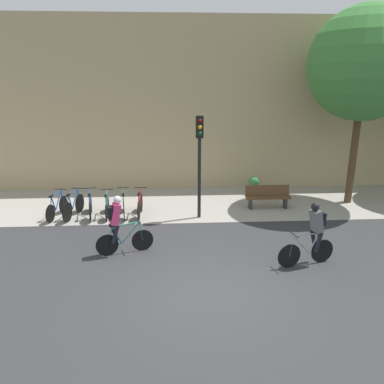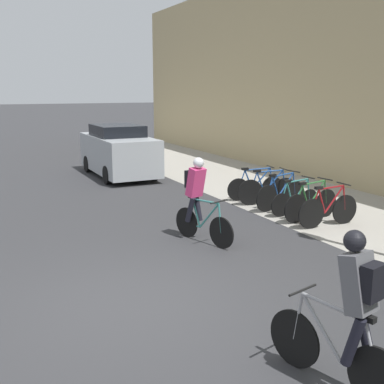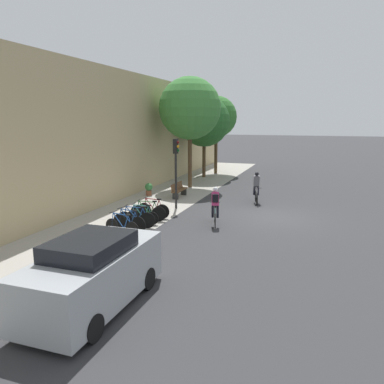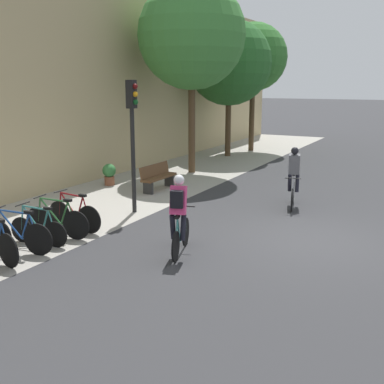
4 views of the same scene
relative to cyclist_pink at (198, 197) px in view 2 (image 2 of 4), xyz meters
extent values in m
plane|color=#333335|center=(2.32, -2.20, -0.95)|extent=(200.00, 200.00, 0.00)
cylinder|color=black|center=(0.66, 0.20, -0.62)|extent=(0.63, 0.22, 0.65)
cylinder|color=black|center=(-0.33, -0.10, -0.62)|extent=(0.63, 0.22, 0.65)
cylinder|color=teal|center=(0.32, 0.10, -0.34)|extent=(0.55, 0.20, 0.62)
cylinder|color=teal|center=(-0.04, -0.01, -0.36)|extent=(0.26, 0.11, 0.58)
cylinder|color=teal|center=(0.21, 0.06, -0.06)|extent=(0.74, 0.26, 0.07)
cylinder|color=teal|center=(-0.13, -0.04, -0.63)|extent=(0.41, 0.15, 0.05)
cylinder|color=teal|center=(-0.24, -0.07, -0.35)|extent=(0.22, 0.09, 0.56)
cylinder|color=teal|center=(0.62, 0.19, -0.33)|extent=(0.12, 0.07, 0.59)
cylinder|color=black|center=(0.58, 0.17, 0.00)|extent=(0.16, 0.45, 0.03)
cube|color=black|center=(-0.15, -0.05, -0.03)|extent=(0.21, 0.13, 0.06)
cube|color=#DB3875|center=(-0.06, -0.02, 0.30)|extent=(0.40, 0.40, 0.63)
sphere|color=silver|center=(0.02, 0.01, 0.71)|extent=(0.27, 0.27, 0.22)
cylinder|color=black|center=(-0.07, -0.14, -0.28)|extent=(0.29, 0.18, 0.56)
cylinder|color=black|center=(-0.14, 0.07, -0.28)|extent=(0.26, 0.17, 0.56)
cube|color=black|center=(-0.19, -0.06, 0.35)|extent=(0.21, 0.29, 0.36)
cylinder|color=black|center=(4.65, -1.10, -0.61)|extent=(0.66, 0.20, 0.68)
cylinder|color=black|center=(5.65, -0.86, -0.61)|extent=(0.66, 0.20, 0.68)
cylinder|color=#99999E|center=(4.99, -1.02, -0.33)|extent=(0.56, 0.17, 0.62)
cylinder|color=#99999E|center=(5.36, -0.93, -0.34)|extent=(0.27, 0.10, 0.58)
cylinder|color=#99999E|center=(5.10, -0.99, -0.04)|extent=(0.75, 0.22, 0.07)
cylinder|color=#99999E|center=(5.45, -0.91, -0.62)|extent=(0.41, 0.13, 0.05)
cylinder|color=#99999E|center=(5.56, -0.88, -0.33)|extent=(0.22, 0.08, 0.56)
cylinder|color=#99999E|center=(4.69, -1.09, -0.32)|extent=(0.12, 0.06, 0.59)
cylinder|color=black|center=(4.73, -1.08, 0.01)|extent=(0.14, 0.45, 0.03)
cube|color=black|center=(5.47, -0.90, -0.02)|extent=(0.21, 0.13, 0.06)
cube|color=#5B5B60|center=(5.38, -0.92, 0.31)|extent=(0.39, 0.39, 0.63)
sphere|color=black|center=(5.30, -0.94, 0.72)|extent=(0.27, 0.27, 0.22)
cylinder|color=black|center=(5.40, -0.81, -0.26)|extent=(0.29, 0.17, 0.56)
cylinder|color=black|center=(5.45, -1.02, -0.26)|extent=(0.26, 0.16, 0.56)
cube|color=black|center=(5.51, -0.89, 0.36)|extent=(0.20, 0.29, 0.36)
cylinder|color=black|center=(-2.58, 3.71, -0.62)|extent=(0.14, 0.65, 0.65)
cylinder|color=black|center=(-2.75, 2.67, -0.62)|extent=(0.14, 0.65, 0.65)
cylinder|color=#1E478C|center=(-2.64, 3.35, -0.34)|extent=(0.13, 0.58, 0.62)
cylinder|color=#1E478C|center=(-2.70, 2.97, -0.35)|extent=(0.08, 0.27, 0.58)
cylinder|color=#1E478C|center=(-2.65, 3.24, -0.05)|extent=(0.17, 0.78, 0.07)
cylinder|color=#1E478C|center=(-2.71, 2.88, -0.63)|extent=(0.10, 0.42, 0.05)
cylinder|color=#1E478C|center=(-2.73, 2.76, -0.34)|extent=(0.07, 0.22, 0.56)
cylinder|color=#1E478C|center=(-2.58, 3.67, -0.33)|extent=(0.06, 0.12, 0.59)
cylinder|color=black|center=(-2.59, 3.62, 0.00)|extent=(0.46, 0.10, 0.03)
cube|color=black|center=(-2.72, 2.86, -0.03)|extent=(0.11, 0.21, 0.06)
cylinder|color=black|center=(-1.96, 3.69, -0.59)|extent=(0.18, 0.71, 0.72)
cylinder|color=black|center=(-2.16, 2.68, -0.59)|extent=(0.18, 0.71, 0.72)
cylinder|color=#1E478C|center=(-2.03, 3.35, -0.31)|extent=(0.15, 0.56, 0.62)
cylinder|color=#1E478C|center=(-2.10, 2.98, -0.32)|extent=(0.09, 0.27, 0.58)
cylinder|color=#1E478C|center=(-2.05, 3.24, -0.02)|extent=(0.19, 0.76, 0.07)
cylinder|color=#1E478C|center=(-2.12, 2.89, -0.60)|extent=(0.11, 0.41, 0.05)
cylinder|color=#1E478C|center=(-2.14, 2.78, -0.31)|extent=(0.07, 0.22, 0.56)
cylinder|color=#1E478C|center=(-1.96, 3.65, -0.30)|extent=(0.06, 0.12, 0.59)
cylinder|color=black|center=(-1.97, 3.61, 0.03)|extent=(0.46, 0.12, 0.03)
cube|color=black|center=(-2.12, 2.87, 0.00)|extent=(0.12, 0.21, 0.06)
cylinder|color=black|center=(-1.54, 3.70, -0.59)|extent=(0.15, 0.70, 0.71)
cylinder|color=black|center=(-1.36, 2.68, -0.59)|extent=(0.15, 0.70, 0.71)
cylinder|color=#1E478C|center=(-1.48, 3.35, -0.31)|extent=(0.14, 0.57, 0.62)
cylinder|color=#1E478C|center=(-1.41, 2.97, -0.33)|extent=(0.08, 0.27, 0.58)
cylinder|color=#1E478C|center=(-1.46, 3.24, -0.03)|extent=(0.17, 0.77, 0.07)
cylinder|color=#1E478C|center=(-1.40, 2.88, -0.60)|extent=(0.10, 0.42, 0.05)
cylinder|color=#1E478C|center=(-1.38, 2.77, -0.32)|extent=(0.07, 0.22, 0.56)
cylinder|color=#1E478C|center=(-1.53, 3.66, -0.30)|extent=(0.06, 0.12, 0.59)
cylinder|color=black|center=(-1.52, 3.62, 0.03)|extent=(0.46, 0.11, 0.03)
cube|color=black|center=(-1.39, 2.86, 0.00)|extent=(0.11, 0.21, 0.06)
cylinder|color=black|center=(-0.89, 3.67, -0.65)|extent=(0.09, 0.60, 0.60)
cylinder|color=black|center=(-0.80, 2.71, -0.65)|extent=(0.09, 0.60, 0.60)
cylinder|color=teal|center=(-0.86, 3.34, -0.36)|extent=(0.09, 0.53, 0.62)
cylinder|color=teal|center=(-0.83, 2.99, -0.38)|extent=(0.06, 0.25, 0.58)
cylinder|color=teal|center=(-0.85, 3.24, -0.08)|extent=(0.10, 0.71, 0.07)
cylinder|color=teal|center=(-0.82, 2.90, -0.65)|extent=(0.07, 0.39, 0.05)
cylinder|color=teal|center=(-0.81, 2.80, -0.37)|extent=(0.05, 0.21, 0.56)
cylinder|color=teal|center=(-0.88, 3.63, -0.36)|extent=(0.05, 0.12, 0.58)
cylinder|color=black|center=(-0.88, 3.59, -0.03)|extent=(0.46, 0.07, 0.03)
cube|color=black|center=(-0.82, 2.88, -0.06)|extent=(0.10, 0.21, 0.06)
cylinder|color=black|center=(-0.31, 3.71, -0.59)|extent=(0.13, 0.70, 0.71)
cylinder|color=black|center=(-0.17, 2.67, -0.59)|extent=(0.13, 0.70, 0.71)
cylinder|color=#2D6B33|center=(-0.26, 3.36, -0.31)|extent=(0.12, 0.57, 0.62)
cylinder|color=#2D6B33|center=(-0.21, 2.97, -0.33)|extent=(0.07, 0.27, 0.58)
cylinder|color=#2D6B33|center=(-0.25, 3.24, -0.03)|extent=(0.14, 0.78, 0.07)
cylinder|color=#2D6B33|center=(-0.20, 2.88, -0.60)|extent=(0.09, 0.42, 0.05)
cylinder|color=#2D6B33|center=(-0.18, 2.76, -0.32)|extent=(0.06, 0.22, 0.56)
cylinder|color=#2D6B33|center=(-0.30, 3.67, -0.30)|extent=(0.05, 0.12, 0.59)
cylinder|color=black|center=(-0.30, 3.62, 0.03)|extent=(0.46, 0.09, 0.03)
cube|color=black|center=(-0.20, 2.86, 0.00)|extent=(0.11, 0.21, 0.06)
cylinder|color=black|center=(0.38, 3.67, -0.60)|extent=(0.05, 0.70, 0.70)
cylinder|color=black|center=(0.35, 2.70, -0.60)|extent=(0.05, 0.70, 0.70)
cylinder|color=maroon|center=(0.37, 3.34, -0.31)|extent=(0.05, 0.54, 0.62)
cylinder|color=maroon|center=(0.36, 2.99, -0.33)|extent=(0.05, 0.25, 0.58)
cylinder|color=maroon|center=(0.37, 3.24, -0.03)|extent=(0.06, 0.72, 0.07)
cylinder|color=maroon|center=(0.36, 2.90, -0.60)|extent=(0.04, 0.39, 0.05)
cylinder|color=maroon|center=(0.36, 2.79, -0.32)|extent=(0.04, 0.21, 0.56)
cylinder|color=maroon|center=(0.37, 3.64, -0.31)|extent=(0.04, 0.11, 0.58)
cylinder|color=black|center=(0.37, 3.60, 0.02)|extent=(0.46, 0.04, 0.03)
cube|color=black|center=(0.36, 2.88, -0.01)|extent=(0.08, 0.20, 0.06)
cube|color=#9EA3A8|center=(-8.12, 0.87, -0.13)|extent=(4.30, 1.78, 1.27)
cube|color=black|center=(-8.22, 0.87, 0.70)|extent=(2.06, 1.57, 0.40)
cylinder|color=black|center=(-6.78, 0.05, -0.64)|extent=(0.62, 0.20, 0.62)
cylinder|color=black|center=(-6.78, 1.69, -0.64)|extent=(0.62, 0.20, 0.62)
cylinder|color=black|center=(-9.45, 0.05, -0.64)|extent=(0.62, 0.20, 0.62)
cylinder|color=black|center=(-9.45, 1.69, -0.64)|extent=(0.62, 0.20, 0.62)
camera|label=1|loc=(1.52, -10.02, 3.91)|focal=35.00mm
camera|label=2|loc=(8.64, -4.34, 2.18)|focal=45.00mm
camera|label=3|loc=(-15.61, -4.33, 3.72)|focal=35.00mm
camera|label=4|loc=(-8.49, -4.74, 2.67)|focal=45.00mm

